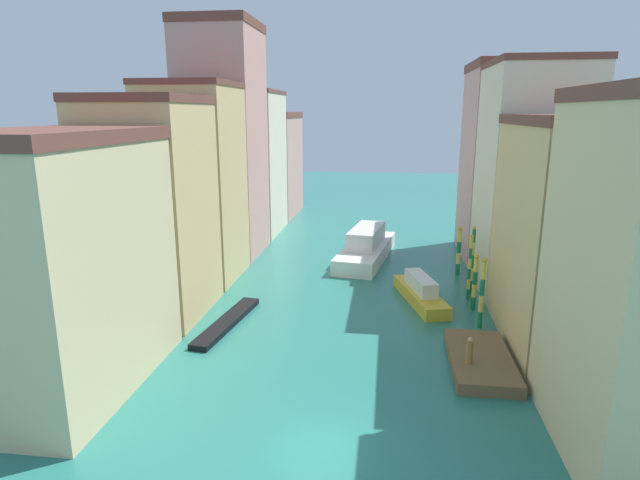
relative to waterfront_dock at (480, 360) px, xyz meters
name	(u,v)px	position (x,y,z in m)	size (l,w,h in m)	color
ground_plane	(356,272)	(-7.73, 16.10, -0.33)	(154.00, 154.00, 0.00)	#28756B
building_left_0	(62,263)	(-20.75, -4.54, 6.03)	(6.87, 11.54, 12.69)	beige
building_left_1	(151,208)	(-20.75, 5.44, 6.93)	(6.87, 7.91, 14.50)	#DBB77A
building_left_2	(195,182)	(-20.75, 13.52, 7.56)	(6.87, 7.59, 15.77)	#DBB77A
building_left_3	(223,141)	(-20.75, 21.45, 10.41)	(6.87, 8.21, 21.45)	tan
building_left_4	(250,163)	(-20.75, 30.60, 7.55)	(6.87, 9.45, 15.73)	beige
building_left_5	(271,164)	(-20.75, 41.35, 6.39)	(6.87, 11.65, 13.41)	tan
building_right_1	(572,233)	(5.29, 3.94, 6.33)	(6.87, 11.47, 13.30)	#DBB77A
building_right_2	(529,178)	(5.29, 14.10, 8.23)	(6.87, 9.03, 17.10)	beige
building_right_3	(503,162)	(5.29, 23.62, 8.59)	(6.87, 9.63, 17.81)	tan
waterfront_dock	(480,360)	(0.00, 0.00, 0.00)	(3.23, 6.72, 0.66)	brown
person_on_dock	(469,351)	(-0.79, -1.00, 0.98)	(0.36, 0.36, 1.41)	olive
mooring_pole_0	(482,292)	(0.82, 5.36, 2.04)	(0.34, 0.34, 4.63)	#197247
mooring_pole_1	(475,281)	(0.89, 8.53, 1.73)	(0.36, 0.36, 4.01)	#197247
mooring_pole_2	(470,267)	(0.81, 10.60, 2.17)	(0.26, 0.26, 4.91)	#197247
mooring_pole_3	(472,259)	(1.20, 12.08, 2.32)	(0.29, 0.29, 5.21)	#197247
mooring_pole_4	(459,250)	(0.82, 16.66, 1.80)	(0.38, 0.38, 4.15)	#197247
vaporetto_white	(366,247)	(-7.09, 20.42, 0.82)	(5.46, 12.68, 3.03)	white
gondola_black	(227,322)	(-15.35, 3.71, -0.14)	(2.25, 8.31, 0.38)	black
motorboat_0	(420,292)	(-2.69, 9.62, 0.40)	(3.82, 7.85, 1.95)	gold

